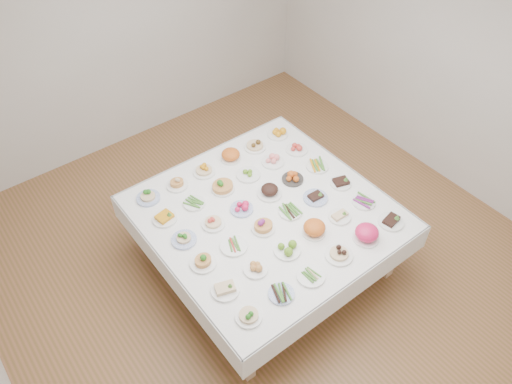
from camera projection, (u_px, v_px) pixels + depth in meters
room_envelope at (254, 103)px, 3.93m from camera, size 5.02×5.02×2.81m
display_table at (266, 216)px, 4.63m from camera, size 2.10×2.10×0.75m
dish_0 at (249, 314)px, 3.76m from camera, size 0.21×0.21×0.10m
dish_1 at (281, 293)px, 3.92m from camera, size 0.22×0.21×0.05m
dish_2 at (311, 275)px, 4.05m from camera, size 0.23×0.23×0.05m
dish_3 at (339, 252)px, 4.17m from camera, size 0.23×0.23×0.13m
dish_4 at (367, 233)px, 4.29m from camera, size 0.23×0.23×0.15m
dish_5 at (391, 219)px, 4.45m from camera, size 0.23×0.23×0.11m
dish_6 at (225, 288)px, 3.94m from camera, size 0.23×0.23×0.09m
dish_7 at (256, 268)px, 4.09m from camera, size 0.20×0.20×0.08m
dish_8 at (287, 248)px, 4.21m from camera, size 0.23×0.23×0.10m
dish_9 at (314, 229)px, 4.35m from camera, size 0.20×0.20×0.12m
dish_10 at (340, 215)px, 4.50m from camera, size 0.20×0.20×0.08m
dish_11 at (364, 201)px, 4.64m from camera, size 0.23×0.21×0.06m
dish_12 at (203, 260)px, 4.11m from camera, size 0.22×0.22×0.13m
dish_13 at (234, 245)px, 4.27m from camera, size 0.24×0.24×0.05m
dish_14 at (263, 225)px, 4.38m from camera, size 0.21×0.21×0.13m
dish_15 at (290, 211)px, 4.55m from camera, size 0.21×0.21×0.05m
dish_16 at (316, 196)px, 4.67m from camera, size 0.23×0.23×0.10m
dish_17 at (341, 181)px, 4.81m from camera, size 0.20×0.20×0.09m
dish_18 at (184, 237)px, 4.30m from camera, size 0.22×0.22×0.11m
dish_19 at (213, 221)px, 4.43m from camera, size 0.21×0.21×0.10m
dish_20 at (242, 207)px, 4.56m from camera, size 0.21×0.21×0.09m
dish_21 at (270, 189)px, 4.69m from camera, size 0.24×0.24×0.14m
dish_22 at (293, 177)px, 4.84m from camera, size 0.21×0.21×0.10m
dish_23 at (317, 165)px, 4.99m from camera, size 0.24×0.22×0.06m
dish_24 at (164, 216)px, 4.48m from camera, size 0.22×0.22×0.10m
dish_25 at (194, 203)px, 4.63m from camera, size 0.20×0.20×0.05m
dish_26 at (223, 184)px, 4.73m from camera, size 0.23×0.22×0.15m
dish_27 at (248, 173)px, 4.89m from camera, size 0.24×0.24×0.10m
dish_28 at (273, 160)px, 5.03m from camera, size 0.23×0.23×0.10m
dish_29 at (297, 148)px, 5.17m from camera, size 0.22×0.22×0.09m
dish_30 at (148, 195)px, 4.65m from camera, size 0.22×0.22×0.12m
dish_31 at (177, 182)px, 4.78m from camera, size 0.21×0.21×0.11m
dish_32 at (204, 169)px, 4.91m from camera, size 0.22×0.22×0.12m
dish_33 at (231, 155)px, 5.05m from camera, size 0.21×0.21×0.13m
dish_34 at (255, 143)px, 5.18m from camera, size 0.24×0.24×0.13m
dish_35 at (278, 132)px, 5.34m from camera, size 0.22×0.22×0.10m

